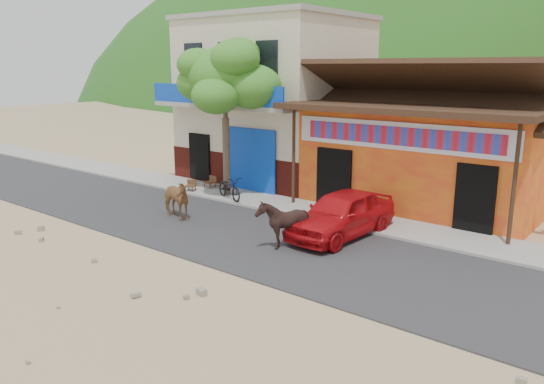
{
  "coord_description": "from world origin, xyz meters",
  "views": [
    {
      "loc": [
        9.48,
        -9.01,
        5.05
      ],
      "look_at": [
        -0.1,
        3.0,
        1.4
      ],
      "focal_mm": 35.0,
      "sensor_mm": 36.0,
      "label": 1
    }
  ],
  "objects_px": {
    "cow_tan": "(174,199)",
    "scooter": "(229,188)",
    "cafe_chair_right": "(210,177)",
    "cow_dark": "(283,224)",
    "tree": "(226,118)",
    "red_car": "(341,214)",
    "cafe_chair_left": "(190,181)"
  },
  "relations": [
    {
      "from": "tree",
      "to": "scooter",
      "type": "xyz_separation_m",
      "value": [
        0.6,
        -0.5,
        -2.56
      ]
    },
    {
      "from": "cow_tan",
      "to": "cow_dark",
      "type": "bearing_deg",
      "value": -82.57
    },
    {
      "from": "scooter",
      "to": "cow_dark",
      "type": "bearing_deg",
      "value": -101.59
    },
    {
      "from": "cow_tan",
      "to": "cafe_chair_left",
      "type": "relative_size",
      "value": 1.95
    },
    {
      "from": "cow_dark",
      "to": "cafe_chair_right",
      "type": "bearing_deg",
      "value": -138.08
    },
    {
      "from": "red_car",
      "to": "cafe_chair_left",
      "type": "height_order",
      "value": "red_car"
    },
    {
      "from": "tree",
      "to": "scooter",
      "type": "bearing_deg",
      "value": -39.81
    },
    {
      "from": "scooter",
      "to": "cafe_chair_left",
      "type": "xyz_separation_m",
      "value": [
        -2.17,
        0.0,
        -0.03
      ]
    },
    {
      "from": "scooter",
      "to": "cafe_chair_left",
      "type": "relative_size",
      "value": 2.05
    },
    {
      "from": "cow_dark",
      "to": "scooter",
      "type": "xyz_separation_m",
      "value": [
        -4.83,
        2.97,
        -0.19
      ]
    },
    {
      "from": "cow_dark",
      "to": "cafe_chair_left",
      "type": "bearing_deg",
      "value": -131.21
    },
    {
      "from": "cow_tan",
      "to": "red_car",
      "type": "relative_size",
      "value": 0.39
    },
    {
      "from": "cow_dark",
      "to": "tree",
      "type": "bearing_deg",
      "value": -140.79
    },
    {
      "from": "cow_tan",
      "to": "cow_dark",
      "type": "distance_m",
      "value": 4.7
    },
    {
      "from": "tree",
      "to": "cow_dark",
      "type": "bearing_deg",
      "value": -32.58
    },
    {
      "from": "red_car",
      "to": "scooter",
      "type": "height_order",
      "value": "red_car"
    },
    {
      "from": "cow_tan",
      "to": "cow_dark",
      "type": "xyz_separation_m",
      "value": [
        4.7,
        -0.1,
        0.04
      ]
    },
    {
      "from": "tree",
      "to": "scooter",
      "type": "height_order",
      "value": "tree"
    },
    {
      "from": "cow_tan",
      "to": "cow_dark",
      "type": "relative_size",
      "value": 1.12
    },
    {
      "from": "cow_tan",
      "to": "scooter",
      "type": "relative_size",
      "value": 0.95
    },
    {
      "from": "red_car",
      "to": "tree",
      "type": "bearing_deg",
      "value": 169.78
    },
    {
      "from": "cow_tan",
      "to": "scooter",
      "type": "xyz_separation_m",
      "value": [
        -0.13,
        2.87,
        -0.15
      ]
    },
    {
      "from": "cow_tan",
      "to": "scooter",
      "type": "height_order",
      "value": "cow_tan"
    },
    {
      "from": "cow_tan",
      "to": "red_car",
      "type": "xyz_separation_m",
      "value": [
        5.42,
        1.85,
        0.02
      ]
    },
    {
      "from": "red_car",
      "to": "cow_tan",
      "type": "bearing_deg",
      "value": -157.53
    },
    {
      "from": "cow_tan",
      "to": "cafe_chair_right",
      "type": "xyz_separation_m",
      "value": [
        -2.13,
        3.82,
        -0.15
      ]
    },
    {
      "from": "scooter",
      "to": "cafe_chair_right",
      "type": "xyz_separation_m",
      "value": [
        -2.0,
        0.95,
        -0.0
      ]
    },
    {
      "from": "tree",
      "to": "cow_dark",
      "type": "relative_size",
      "value": 4.21
    },
    {
      "from": "tree",
      "to": "cow_tan",
      "type": "bearing_deg",
      "value": -77.73
    },
    {
      "from": "cow_tan",
      "to": "cafe_chair_right",
      "type": "height_order",
      "value": "cow_tan"
    },
    {
      "from": "cow_tan",
      "to": "cafe_chair_left",
      "type": "xyz_separation_m",
      "value": [
        -2.3,
        2.87,
        -0.18
      ]
    },
    {
      "from": "cafe_chair_left",
      "to": "cafe_chair_right",
      "type": "bearing_deg",
      "value": 55.26
    }
  ]
}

